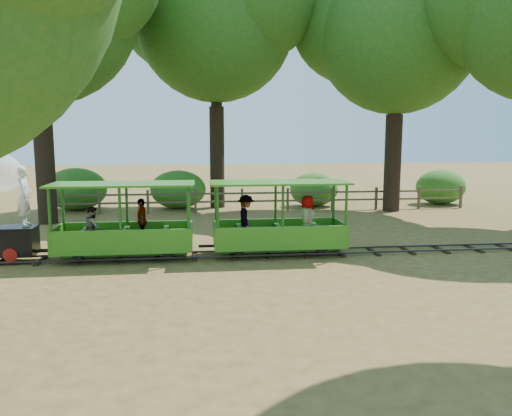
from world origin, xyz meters
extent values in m
plane|color=olive|center=(0.00, 0.00, 0.00)|extent=(90.00, 90.00, 0.00)
cube|color=#3F3D3A|center=(0.00, -0.30, 0.08)|extent=(22.00, 0.05, 0.05)
cube|color=#3F3D3A|center=(0.00, 0.30, 0.08)|extent=(22.00, 0.05, 0.05)
cube|color=#382314|center=(0.00, 0.00, 0.03)|extent=(0.12, 1.00, 0.05)
cube|color=#382314|center=(-5.00, 0.00, 0.03)|extent=(0.12, 1.00, 0.05)
cube|color=#382314|center=(5.00, 0.00, 0.03)|extent=(0.12, 1.00, 0.05)
cube|color=black|center=(-7.53, 0.00, 0.63)|extent=(0.88, 0.68, 0.54)
cube|color=black|center=(-7.53, 0.00, 0.92)|extent=(0.93, 0.74, 0.04)
cylinder|color=#9A100E|center=(-7.63, -0.35, 0.28)|extent=(0.35, 0.06, 0.35)
cylinder|color=#9A100E|center=(-7.63, 0.35, 0.28)|extent=(0.35, 0.06, 0.35)
sphere|color=white|center=(-7.87, 0.15, 2.31)|extent=(0.98, 0.98, 0.98)
imported|color=white|center=(-7.34, 0.11, 1.72)|extent=(0.48, 0.63, 1.56)
cube|color=#36811C|center=(-4.84, 0.00, 0.33)|extent=(3.56, 1.36, 0.10)
cube|color=#1F5914|center=(-4.84, 0.00, 0.20)|extent=(3.20, 0.52, 0.15)
cube|color=#36811C|center=(-4.84, -0.64, 0.64)|extent=(3.56, 0.06, 0.52)
cube|color=#36811C|center=(-4.84, 0.64, 0.64)|extent=(3.56, 0.06, 0.52)
cube|color=#36811C|center=(-4.84, 0.00, 2.01)|extent=(3.72, 1.52, 0.05)
cylinder|color=#1F5914|center=(-6.54, -0.62, 1.17)|extent=(0.07, 0.07, 1.68)
cylinder|color=#1F5914|center=(-6.54, 0.62, 1.17)|extent=(0.07, 0.07, 1.68)
cylinder|color=#1F5914|center=(-3.14, -0.62, 1.17)|extent=(0.07, 0.07, 1.68)
cylinder|color=#1F5914|center=(-3.14, 0.62, 1.17)|extent=(0.07, 0.07, 1.68)
cube|color=#1F5914|center=(-5.91, 0.00, 0.59)|extent=(0.13, 1.15, 0.42)
cube|color=#1F5914|center=(-4.84, 0.00, 0.59)|extent=(0.13, 1.15, 0.42)
cube|color=#1F5914|center=(-3.77, 0.00, 0.59)|extent=(0.13, 1.15, 0.42)
cylinder|color=black|center=(-5.98, -0.36, 0.25)|extent=(0.29, 0.06, 0.29)
cylinder|color=black|center=(-5.98, 0.36, 0.25)|extent=(0.29, 0.06, 0.29)
cylinder|color=black|center=(-3.70, -0.36, 0.25)|extent=(0.29, 0.06, 0.29)
cylinder|color=black|center=(-3.70, 0.36, 0.25)|extent=(0.29, 0.06, 0.29)
imported|color=gray|center=(-5.60, -0.19, 0.92)|extent=(0.49, 0.58, 1.07)
imported|color=gray|center=(-4.42, 0.34, 0.98)|extent=(0.38, 0.73, 1.20)
cube|color=#36811C|center=(-0.70, 0.00, 0.33)|extent=(3.56, 1.36, 0.10)
cube|color=#1F5914|center=(-0.70, 0.00, 0.20)|extent=(3.20, 0.52, 0.15)
cube|color=#36811C|center=(-0.70, -0.64, 0.64)|extent=(3.56, 0.06, 0.52)
cube|color=#36811C|center=(-0.70, 0.64, 0.64)|extent=(3.56, 0.06, 0.52)
cube|color=#36811C|center=(-0.70, 0.00, 2.01)|extent=(3.72, 1.52, 0.05)
cylinder|color=#1F5914|center=(-2.40, -0.62, 1.17)|extent=(0.07, 0.07, 1.68)
cylinder|color=#1F5914|center=(-2.40, 0.62, 1.17)|extent=(0.07, 0.07, 1.68)
cylinder|color=#1F5914|center=(0.99, -0.62, 1.17)|extent=(0.07, 0.07, 1.68)
cylinder|color=#1F5914|center=(0.99, 0.62, 1.17)|extent=(0.07, 0.07, 1.68)
cube|color=#1F5914|center=(-1.77, 0.00, 0.59)|extent=(0.13, 1.15, 0.42)
cube|color=#1F5914|center=(-0.70, 0.00, 0.59)|extent=(0.13, 1.15, 0.42)
cube|color=#1F5914|center=(0.36, 0.00, 0.59)|extent=(0.13, 1.15, 0.42)
cylinder|color=black|center=(-1.84, -0.36, 0.25)|extent=(0.29, 0.06, 0.29)
cylinder|color=black|center=(-1.84, 0.36, 0.25)|extent=(0.29, 0.06, 0.29)
cylinder|color=black|center=(0.44, -0.36, 0.25)|extent=(0.29, 0.06, 0.29)
cylinder|color=black|center=(0.44, 0.36, 0.25)|extent=(0.29, 0.06, 0.29)
imported|color=gray|center=(-1.59, 0.20, 1.02)|extent=(0.54, 0.86, 1.27)
imported|color=gray|center=(0.02, -0.26, 1.03)|extent=(0.47, 0.67, 1.29)
cylinder|color=#2D2116|center=(-8.50, 6.00, 2.20)|extent=(0.70, 0.70, 4.39)
cylinder|color=#2D2116|center=(-8.50, 6.00, 5.65)|extent=(0.52, 0.53, 2.51)
sphere|color=#1F561B|center=(-8.50, 6.00, 8.00)|extent=(7.33, 7.33, 7.33)
cylinder|color=#2D2116|center=(-2.00, 9.50, 2.28)|extent=(0.66, 0.66, 4.55)
cylinder|color=#2D2116|center=(-2.00, 9.50, 5.86)|extent=(0.50, 0.50, 2.60)
sphere|color=#1F561B|center=(-2.00, 9.50, 8.20)|extent=(6.98, 6.98, 6.98)
sphere|color=#1F561B|center=(-3.57, 10.72, 8.90)|extent=(5.58, 5.58, 5.58)
cylinder|color=#2D2116|center=(5.50, 7.50, 2.08)|extent=(0.72, 0.72, 4.16)
cylinder|color=#2D2116|center=(5.50, 7.50, 5.34)|extent=(0.54, 0.54, 2.37)
sphere|color=#1F561B|center=(5.50, 7.50, 7.55)|extent=(6.80, 6.80, 6.80)
sphere|color=#1F561B|center=(7.20, 6.48, 8.40)|extent=(5.10, 5.10, 5.10)
sphere|color=#1F561B|center=(3.97, 8.69, 8.23)|extent=(5.44, 5.44, 5.44)
cube|color=brown|center=(-9.00, 8.00, 0.50)|extent=(0.10, 0.10, 1.00)
cube|color=brown|center=(-7.00, 8.00, 0.50)|extent=(0.10, 0.10, 1.00)
cube|color=brown|center=(-5.00, 8.00, 0.50)|extent=(0.10, 0.10, 1.00)
cube|color=brown|center=(-3.00, 8.00, 0.50)|extent=(0.10, 0.10, 1.00)
cube|color=brown|center=(-1.00, 8.00, 0.50)|extent=(0.10, 0.10, 1.00)
cube|color=brown|center=(1.00, 8.00, 0.50)|extent=(0.10, 0.10, 1.00)
cube|color=brown|center=(3.00, 8.00, 0.50)|extent=(0.10, 0.10, 1.00)
cube|color=brown|center=(5.00, 8.00, 0.50)|extent=(0.10, 0.10, 1.00)
cube|color=brown|center=(7.00, 8.00, 0.50)|extent=(0.10, 0.10, 1.00)
cube|color=brown|center=(9.00, 8.00, 0.50)|extent=(0.10, 0.10, 1.00)
cube|color=brown|center=(0.00, 8.00, 0.80)|extent=(18.00, 0.06, 0.08)
cube|color=brown|center=(0.00, 8.00, 0.45)|extent=(18.00, 0.06, 0.08)
ellipsoid|color=#2D6B1E|center=(-8.22, 9.30, 0.93)|extent=(2.69, 2.07, 1.86)
ellipsoid|color=#2D6B1E|center=(-3.78, 9.30, 0.86)|extent=(2.49, 1.91, 1.72)
ellipsoid|color=#2D6B1E|center=(2.47, 9.30, 0.78)|extent=(2.25, 1.73, 1.56)
ellipsoid|color=#2D6B1E|center=(8.67, 9.30, 0.83)|extent=(2.40, 1.85, 1.66)
camera|label=1|loc=(-2.90, -13.26, 3.26)|focal=35.00mm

